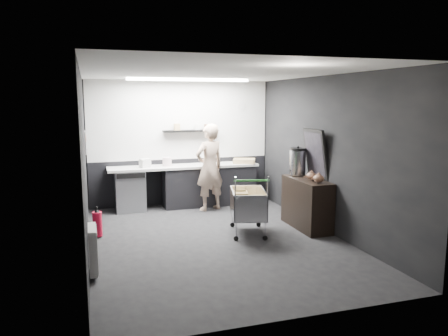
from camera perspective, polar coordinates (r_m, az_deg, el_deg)
name	(u,v)px	position (r m, az deg, el deg)	size (l,w,h in m)	color
floor	(216,240)	(7.28, -1.07, -9.40)	(5.50, 5.50, 0.00)	black
ceiling	(215,73)	(6.92, -1.13, 12.34)	(5.50, 5.50, 0.00)	white
wall_back	(181,143)	(9.63, -5.69, 3.28)	(5.50, 5.50, 0.00)	black
wall_front	(292,194)	(4.44, 8.90, -3.37)	(5.50, 5.50, 0.00)	black
wall_left	(85,164)	(6.70, -17.76, 0.45)	(5.50, 5.50, 0.00)	black
wall_right	(326,154)	(7.77, 13.22, 1.75)	(5.50, 5.50, 0.00)	black
kitchen_wall_panel	(180,120)	(9.57, -5.71, 6.25)	(3.95, 0.02, 1.70)	silver
dado_panel	(181,181)	(9.73, -5.59, -1.72)	(3.95, 0.02, 1.00)	black
floating_shelf	(191,131)	(9.52, -4.37, 4.87)	(1.20, 0.22, 0.04)	black
wall_clock	(241,106)	(9.93, 2.29, 8.11)	(0.20, 0.20, 0.03)	silver
poster	(85,143)	(7.97, -17.64, 3.19)	(0.02, 0.30, 0.40)	silver
poster_red_band	(86,139)	(7.96, -17.63, 3.69)	(0.01, 0.22, 0.10)	red
radiator	(93,249)	(6.05, -16.76, -10.14)	(0.10, 0.50, 0.60)	silver
ceiling_strip	(189,80)	(8.71, -4.60, 11.40)	(2.40, 0.20, 0.04)	white
prep_counter	(190,185)	(9.46, -4.40, -2.26)	(3.20, 0.61, 0.90)	black
person	(210,167)	(9.03, -1.90, 0.08)	(0.66, 0.43, 1.80)	beige
shopping_cart	(248,206)	(7.51, 3.13, -4.92)	(0.77, 1.07, 1.03)	silver
sideboard	(307,197)	(7.99, 10.73, -3.69)	(0.51, 1.19, 1.78)	black
fire_extinguisher	(97,223)	(7.64, -16.21, -6.94)	(0.15, 0.15, 0.51)	red
cardboard_box	(244,161)	(9.67, 2.65, 0.94)	(0.47, 0.36, 0.09)	#A48757
pink_tub	(167,162)	(9.28, -7.44, 0.81)	(0.18, 0.18, 0.18)	beige
white_container	(145,163)	(9.16, -10.27, 0.63)	(0.20, 0.16, 0.18)	silver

